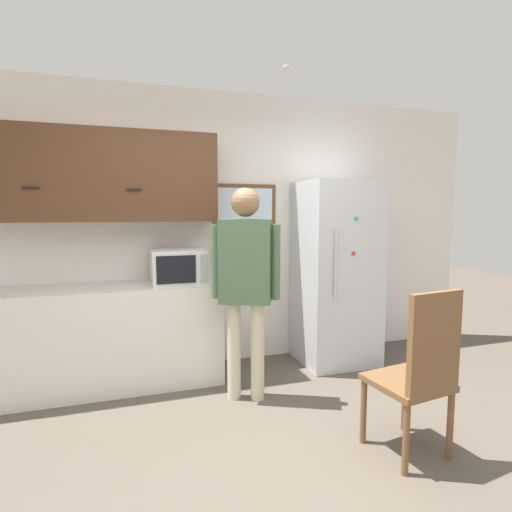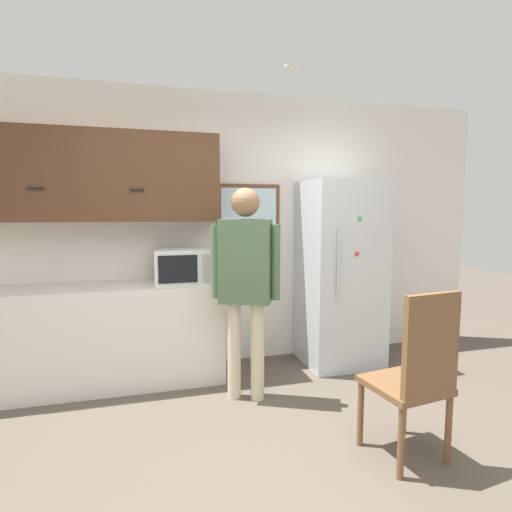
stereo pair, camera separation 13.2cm
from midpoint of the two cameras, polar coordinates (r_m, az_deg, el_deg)
ground_plane at (r=2.55m, az=4.45°, el=-30.59°), size 16.00×16.00×0.00m
back_wall at (r=4.02m, az=-5.31°, el=3.67°), size 6.00×0.06×2.70m
counter at (r=3.81m, az=-20.99°, el=-10.67°), size 2.21×0.58×0.89m
upper_cabinets at (r=3.78m, az=-21.66°, el=10.49°), size 2.21×0.39×0.78m
microwave at (r=3.68m, az=-9.67°, el=-1.40°), size 0.47×0.43×0.31m
person at (r=3.19m, az=-0.33°, el=-2.38°), size 0.51×0.37×1.72m
refrigerator at (r=4.12m, az=12.84°, el=-2.46°), size 0.74×0.69×1.83m
chair at (r=2.69m, az=23.30°, el=-14.98°), size 0.48×0.48×1.07m
window at (r=4.06m, az=-0.15°, el=4.29°), size 0.65×0.05×0.84m
ceiling_light at (r=3.52m, az=6.16°, el=25.32°), size 0.11×0.11×0.01m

